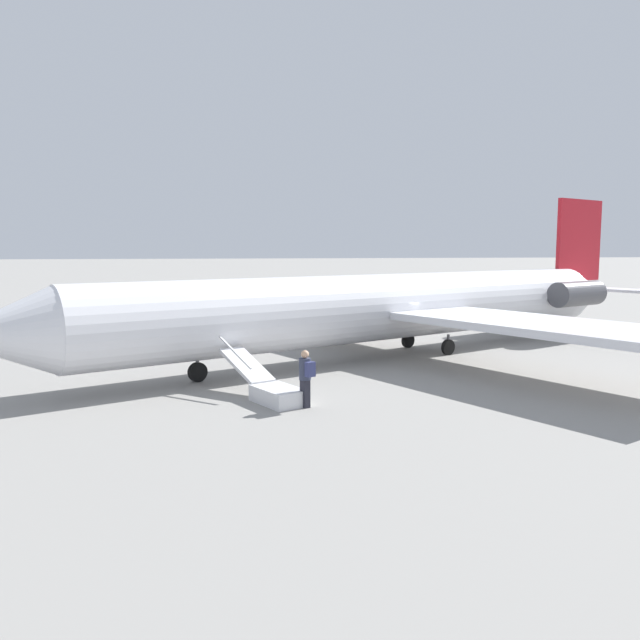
{
  "coord_description": "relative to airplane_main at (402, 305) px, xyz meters",
  "views": [
    {
      "loc": [
        8.71,
        25.81,
        4.72
      ],
      "look_at": [
        3.41,
        2.41,
        2.0
      ],
      "focal_mm": 35.0,
      "sensor_mm": 36.0,
      "label": 1
    }
  ],
  "objects": [
    {
      "name": "ground_plane",
      "position": [
        0.97,
        0.41,
        -2.25
      ],
      "size": [
        600.0,
        600.0,
        0.0
      ],
      "primitive_type": "plane",
      "color": "gray"
    },
    {
      "name": "airplane_main",
      "position": [
        0.0,
        0.0,
        0.0
      ],
      "size": [
        32.47,
        25.46,
        7.52
      ],
      "rotation": [
        0.0,
        0.0,
        0.4
      ],
      "color": "silver",
      "rests_on": "ground"
    },
    {
      "name": "boarding_stairs",
      "position": [
        6.94,
        7.24,
        -1.86
      ],
      "size": [
        2.51,
        4.09,
        1.82
      ],
      "rotation": [
        0.0,
        0.0,
        -1.17
      ],
      "color": "silver",
      "rests_on": "ground"
    },
    {
      "name": "passenger",
      "position": [
        6.06,
        8.31,
        -1.24
      ],
      "size": [
        0.45,
        0.57,
        1.74
      ],
      "rotation": [
        0.0,
        0.0,
        -1.17
      ],
      "color": "#23232D",
      "rests_on": "ground"
    }
  ]
}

